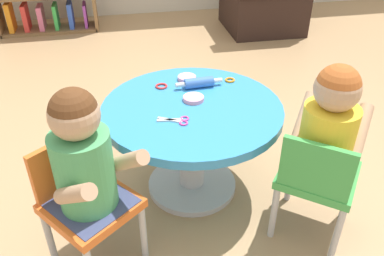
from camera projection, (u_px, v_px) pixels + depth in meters
name	position (u px, v px, depth m)	size (l,w,h in m)	color
ground_plane	(192.00, 186.00, 2.03)	(10.00, 10.00, 0.00)	tan
craft_table	(192.00, 129.00, 1.84)	(0.81, 0.81, 0.47)	silver
child_chair_left	(85.00, 200.00, 1.51)	(0.42, 0.42, 0.54)	#B7B7BC
seated_child_left	(83.00, 157.00, 1.36)	(0.42, 0.44, 0.51)	#3F4772
child_chair_right	(317.00, 178.00, 1.61)	(0.42, 0.42, 0.54)	#B7B7BC
seated_child_right	(329.00, 127.00, 1.52)	(0.43, 0.44, 0.51)	#3F4772
bookshelf_low	(44.00, 1.00, 3.80)	(0.93, 0.28, 0.70)	olive
rolling_pin	(199.00, 83.00, 1.91)	(0.23, 0.06, 0.05)	#3F72CC
craft_scissors	(178.00, 120.00, 1.67)	(0.14, 0.09, 0.01)	silver
playdough_blob_0	(187.00, 78.00, 1.99)	(0.09, 0.09, 0.02)	pink
playdough_blob_1	(193.00, 98.00, 1.81)	(0.10, 0.10, 0.02)	pink
cookie_cutter_0	(161.00, 86.00, 1.92)	(0.06, 0.06, 0.01)	red
cookie_cutter_1	(230.00, 80.00, 1.98)	(0.05, 0.05, 0.01)	orange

